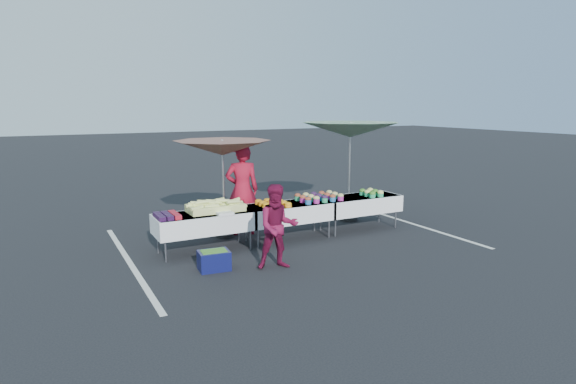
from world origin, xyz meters
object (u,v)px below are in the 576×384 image
vendor (242,190)px  customer (278,227)px  table_left (204,222)px  umbrella_right (350,131)px  table_right (359,203)px  umbrella_left (222,149)px  table_center (288,212)px  storage_bin (214,260)px

vendor → customer: bearing=98.4°
table_left → umbrella_right: (3.89, 0.80, 1.58)m
vendor → table_right: bearing=177.8°
umbrella_left → umbrella_right: 3.21m
table_right → umbrella_right: (0.29, 0.80, 1.58)m
table_center → storage_bin: bearing=-151.6°
table_center → vendor: size_ratio=0.96×
table_center → customer: 1.80m
table_center → table_right: bearing=0.0°
storage_bin → umbrella_right: bearing=30.4°
vendor → storage_bin: (-1.32, -1.90, -0.80)m
storage_bin → table_right: bearing=21.5°
table_left → table_center: bearing=0.0°
table_right → table_left: bearing=180.0°
table_left → table_center: size_ratio=1.00×
table_left → umbrella_right: bearing=11.6°
vendor → customer: size_ratio=1.34×
umbrella_left → storage_bin: umbrella_left is taller
umbrella_left → table_left: bearing=-130.9°
umbrella_right → vendor: bearing=179.5°
table_center → table_left: bearing=180.0°
table_left → umbrella_right: size_ratio=0.65×
vendor → customer: 2.36m
umbrella_right → customer: bearing=-143.2°
vendor → umbrella_right: (2.76, -0.02, 1.19)m
umbrella_left → storage_bin: bearing=-115.3°
vendor → umbrella_left: umbrella_left is taller
umbrella_right → storage_bin: bearing=-155.3°
vendor → umbrella_left: 1.00m
vendor → storage_bin: bearing=71.4°
table_center → table_right: same height
vendor → umbrella_left: size_ratio=0.74×
table_right → umbrella_left: (-2.91, 0.80, 1.29)m
table_left → customer: 1.71m
table_center → umbrella_right: bearing=21.0°
table_right → umbrella_right: bearing=70.3°
table_right → vendor: (-2.47, 0.82, 0.39)m
table_right → vendor: size_ratio=0.96×
table_center → umbrella_right: 2.74m
table_center → storage_bin: table_center is taller
storage_bin → table_left: bearing=85.4°
table_right → vendor: vendor is taller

